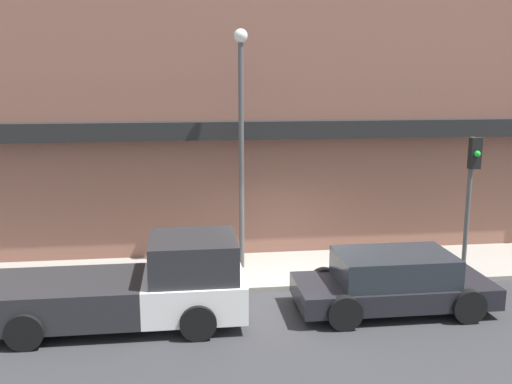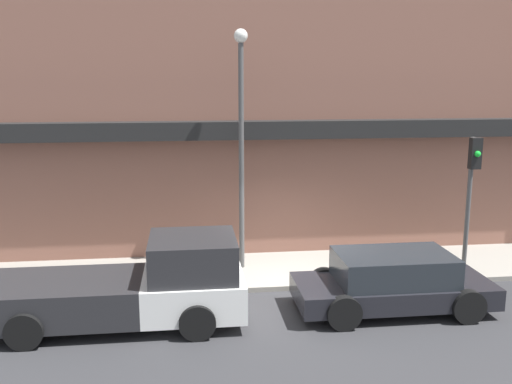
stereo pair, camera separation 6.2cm
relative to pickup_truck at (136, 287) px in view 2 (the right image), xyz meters
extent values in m
plane|color=#2D2D30|center=(3.66, 1.44, -0.83)|extent=(80.00, 80.00, 0.00)
cube|color=gray|center=(3.66, 2.86, -0.77)|extent=(36.00, 2.84, 0.13)
cube|color=brown|center=(3.66, 5.78, 3.27)|extent=(19.80, 3.00, 8.20)
cube|color=black|center=(3.66, 3.98, 2.99)|extent=(18.22, 0.60, 0.50)
cube|color=white|center=(1.25, 0.00, -0.19)|extent=(2.19, 1.98, 0.80)
cube|color=#262628|center=(1.25, 0.00, 0.64)|extent=(1.86, 1.82, 0.85)
cube|color=#262628|center=(-1.49, 0.00, -0.19)|extent=(3.28, 1.98, 0.80)
cylinder|color=black|center=(1.30, 0.99, -0.46)|extent=(0.76, 0.22, 0.76)
cylinder|color=black|center=(1.30, -0.99, -0.46)|extent=(0.76, 0.22, 0.76)
cylinder|color=black|center=(-2.09, 0.99, -0.46)|extent=(0.76, 0.22, 0.76)
cylinder|color=black|center=(-2.09, -0.99, -0.46)|extent=(0.76, 0.22, 0.76)
cube|color=black|center=(5.78, 0.00, -0.37)|extent=(4.48, 1.80, 0.48)
cube|color=#23282D|center=(5.78, 0.00, 0.20)|extent=(2.60, 1.62, 0.65)
cylinder|color=black|center=(7.17, 0.90, -0.46)|extent=(0.76, 0.22, 0.76)
cylinder|color=black|center=(7.17, -0.90, -0.46)|extent=(0.76, 0.22, 0.76)
cylinder|color=black|center=(4.39, 0.90, -0.46)|extent=(0.76, 0.22, 0.76)
cylinder|color=black|center=(4.39, -0.90, -0.46)|extent=(0.76, 0.22, 0.76)
cylinder|color=yellow|center=(6.79, 2.18, -0.44)|extent=(0.20, 0.20, 0.52)
sphere|color=yellow|center=(6.79, 2.18, -0.11)|extent=(0.19, 0.19, 0.19)
cylinder|color=#4C4C4C|center=(2.61, 3.06, 2.29)|extent=(0.14, 0.14, 5.99)
sphere|color=silver|center=(2.61, 3.06, 5.47)|extent=(0.36, 0.36, 0.36)
cylinder|color=#4C4C4C|center=(8.47, 1.91, 1.11)|extent=(0.12, 0.12, 3.64)
cube|color=black|center=(8.47, 1.75, 2.53)|extent=(0.28, 0.20, 0.80)
sphere|color=green|center=(8.47, 1.63, 2.53)|extent=(0.16, 0.16, 0.16)
camera|label=1|loc=(1.11, -11.87, 4.46)|focal=40.00mm
camera|label=2|loc=(1.17, -11.88, 4.46)|focal=40.00mm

